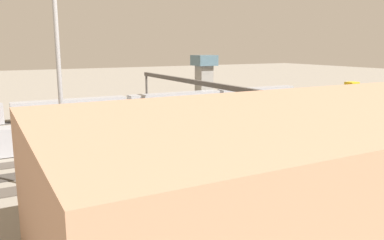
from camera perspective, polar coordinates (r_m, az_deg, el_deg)
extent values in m
plane|color=gray|center=(73.15, 1.22, -0.86)|extent=(400.00, 400.00, 0.00)
cube|color=#3D3833|center=(90.75, -5.07, 1.43)|extent=(140.00, 2.80, 0.12)
cube|color=#4C443D|center=(86.25, -3.74, 0.96)|extent=(140.00, 2.80, 0.12)
cube|color=#4C443D|center=(81.81, -2.26, 0.43)|extent=(140.00, 2.80, 0.12)
cube|color=#4C443D|center=(77.43, -0.62, -0.15)|extent=(140.00, 2.80, 0.12)
cube|color=#3D3833|center=(73.14, 1.22, -0.81)|extent=(140.00, 2.80, 0.12)
cube|color=#4C443D|center=(68.94, 3.29, -1.54)|extent=(140.00, 2.80, 0.12)
cube|color=#4C443D|center=(64.86, 5.62, -2.37)|extent=(140.00, 2.80, 0.12)
cube|color=#3D3833|center=(60.91, 8.26, -3.30)|extent=(140.00, 2.80, 0.12)
cube|color=#4C443D|center=(57.13, 11.27, -4.35)|extent=(140.00, 2.80, 0.12)
cube|color=gold|center=(117.67, 23.22, 3.66)|extent=(10.00, 3.00, 3.60)
cube|color=gold|center=(115.09, 22.38, 4.84)|extent=(3.00, 2.70, 1.40)
cube|color=#A8AAB2|center=(93.58, 19.14, 2.37)|extent=(23.00, 3.00, 3.80)
cube|color=black|center=(93.64, 19.13, 2.14)|extent=(22.40, 3.06, 0.36)
cube|color=#A8AAB2|center=(77.55, 6.97, 1.25)|extent=(23.00, 3.00, 3.80)
cube|color=black|center=(77.64, 6.96, 0.85)|extent=(22.40, 3.06, 0.36)
cube|color=#A8AAB2|center=(66.64, -10.23, -0.41)|extent=(23.00, 3.00, 3.80)
cube|color=black|center=(66.72, -10.22, -0.80)|extent=(22.40, 3.06, 0.36)
cube|color=#A8AAB2|center=(91.14, 21.90, 1.98)|extent=(23.00, 3.00, 3.80)
cube|color=#A8AAB2|center=(74.24, 9.87, 0.75)|extent=(23.00, 3.00, 3.80)
cube|color=#A8AAB2|center=(62.35, -7.85, -1.11)|extent=(23.00, 3.00, 3.80)
cube|color=#A8AAB2|center=(105.21, 9.49, 3.70)|extent=(23.00, 3.00, 3.80)
cube|color=#A8AAB2|center=(92.38, -2.45, 2.86)|extent=(23.00, 3.00, 3.80)
cube|color=#A8AAB2|center=(84.67, -17.31, 1.65)|extent=(23.00, 3.00, 3.80)
cylinder|color=#9EA0A5|center=(39.58, -19.19, 10.97)|extent=(0.44, 0.44, 30.63)
cylinder|color=#4C4742|center=(91.43, -6.66, 3.96)|extent=(0.50, 0.50, 8.00)
cylinder|color=#4C4742|center=(53.55, 11.40, -1.03)|extent=(0.50, 0.50, 8.00)
cube|color=#4C4742|center=(71.06, 0.00, 5.65)|extent=(0.70, 45.00, 0.80)
cube|color=tan|center=(37.08, 25.33, -5.27)|extent=(55.13, 20.68, 10.39)
cube|color=gray|center=(114.23, 1.77, 5.69)|extent=(4.00, 4.00, 9.17)
cube|color=slate|center=(113.84, 1.79, 8.74)|extent=(6.00, 6.00, 3.00)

